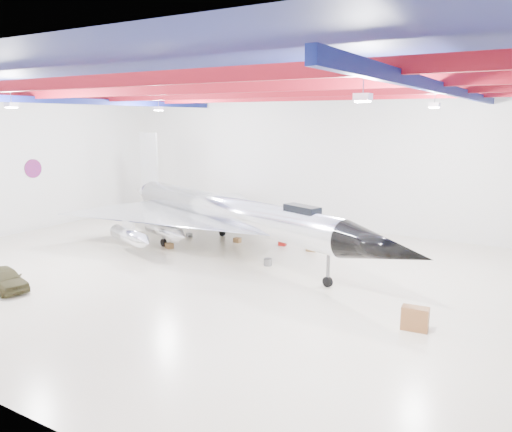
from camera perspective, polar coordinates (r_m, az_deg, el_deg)
The scene contains 16 objects.
floor at distance 29.57m, azimuth -3.52°, elevation -6.57°, with size 40.00×40.00×0.00m, color beige.
wall_back at distance 41.58m, azimuth 8.14°, elevation 6.22°, with size 40.00×40.00×0.00m, color silver.
wall_left at distance 42.92m, azimuth -26.40°, elevation 5.32°, with size 30.00×30.00×0.00m, color silver.
ceiling at distance 28.25m, azimuth -3.79°, elevation 15.21°, with size 40.00×40.00×0.00m, color #0A0F38.
ceiling_structure at distance 28.21m, azimuth -3.77°, elevation 13.84°, with size 39.50×29.50×1.08m.
wall_roundel at distance 44.03m, azimuth -24.12°, elevation 4.98°, with size 1.50×1.50×0.10m, color #B21414.
jet_aircraft at distance 33.57m, azimuth -3.46°, elevation 0.10°, with size 27.67×20.96×7.83m.
jeep at distance 29.78m, azimuth -26.76°, elevation -6.42°, with size 1.44×3.57×1.22m, color #3E391F.
desk at distance 22.90m, azimuth 17.71°, elevation -11.10°, with size 1.13×0.57×1.04m, color brown.
crate_ply at distance 35.54m, azimuth -9.87°, elevation -3.37°, with size 0.53×0.42×0.37m, color olive.
toolbox_red at distance 35.80m, azimuth 3.03°, elevation -3.12°, with size 0.52×0.41×0.36m, color maroon.
engine_drum at distance 31.01m, azimuth 1.36°, elevation -5.28°, with size 0.50×0.50×0.45m, color #59595B.
parts_bin at distance 34.46m, azimuth 6.35°, elevation -3.65°, with size 0.66×0.52×0.46m, color olive.
crate_small at distance 38.77m, azimuth -7.65°, elevation -2.14°, with size 0.42×0.33×0.29m, color #59595B.
oil_barrel at distance 36.67m, azimuth -2.16°, elevation -2.77°, with size 0.50×0.40×0.35m, color olive.
spares_box at distance 37.00m, azimuth 5.75°, elevation -2.67°, with size 0.43×0.43×0.38m, color #59595B.
Camera 1 is at (15.91, -23.26, 8.98)m, focal length 35.00 mm.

